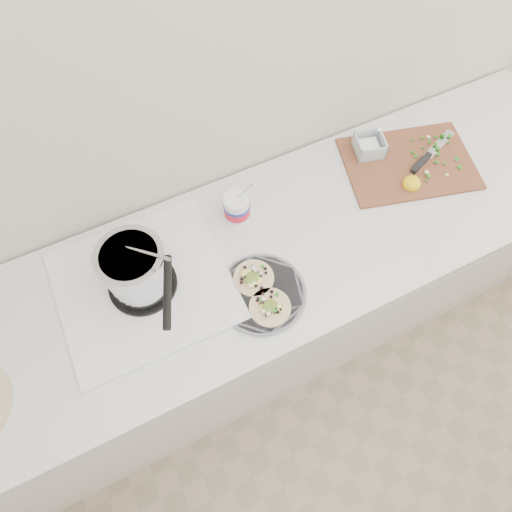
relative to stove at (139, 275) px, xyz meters
name	(u,v)px	position (x,y,z in m)	size (l,w,h in m)	color
counter	(277,293)	(0.47, -0.03, -0.53)	(2.44, 0.66, 0.90)	silver
stove	(139,275)	(0.00, 0.00, 0.00)	(0.53, 0.49, 0.25)	silver
taco_plate	(262,292)	(0.32, -0.18, -0.07)	(0.27, 0.27, 0.04)	slate
tub	(238,206)	(0.37, 0.11, -0.02)	(0.09, 0.09, 0.20)	white
cutboard	(406,159)	(1.02, 0.05, -0.06)	(0.53, 0.43, 0.07)	brown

